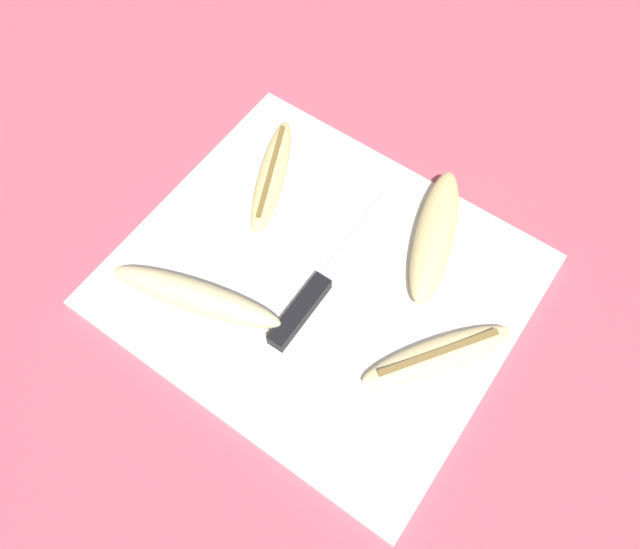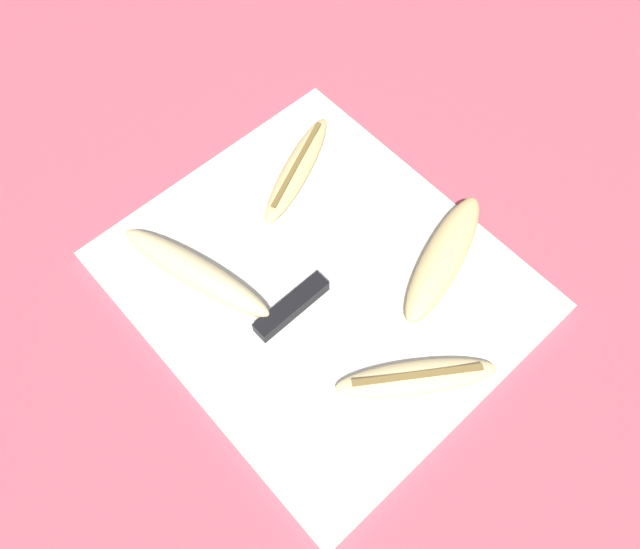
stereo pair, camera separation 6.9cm
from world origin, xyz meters
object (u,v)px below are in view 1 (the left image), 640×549
at_px(banana_ripe_center, 437,356).
at_px(banana_golden_short, 435,235).
at_px(banana_soft_right, 196,297).
at_px(knife, 314,293).
at_px(banana_spotted_left, 272,175).

relative_size(banana_ripe_center, banana_golden_short, 0.86).
distance_m(banana_ripe_center, banana_golden_short, 0.14).
bearing_deg(banana_golden_short, banana_ripe_center, -58.25).
height_order(banana_soft_right, banana_ripe_center, banana_soft_right).
relative_size(knife, banana_golden_short, 1.32).
relative_size(banana_ripe_center, banana_spotted_left, 0.95).
distance_m(knife, banana_golden_short, 0.15).
distance_m(knife, banana_ripe_center, 0.15).
height_order(banana_soft_right, banana_spotted_left, banana_soft_right).
xyz_separation_m(banana_soft_right, banana_golden_short, (0.17, 0.22, -0.00)).
relative_size(knife, banana_soft_right, 1.22).
xyz_separation_m(banana_ripe_center, banana_spotted_left, (-0.28, 0.08, 0.00)).
xyz_separation_m(banana_soft_right, banana_spotted_left, (-0.03, 0.18, -0.01)).
relative_size(banana_soft_right, banana_ripe_center, 1.25).
relative_size(banana_soft_right, banana_spotted_left, 1.18).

